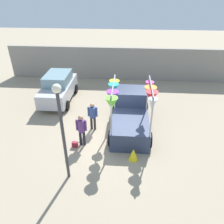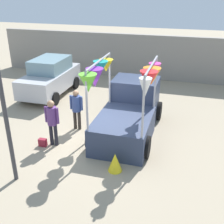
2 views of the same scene
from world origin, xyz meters
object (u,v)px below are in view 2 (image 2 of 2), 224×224
object	(u,v)px
folded_kite_bundle_sunflower	(115,162)
parked_car	(50,77)
vendor_truck	(130,109)
person_vendor	(76,106)
street_lamp	(2,93)
person_customer	(52,119)
handbag	(43,142)

from	to	relation	value
folded_kite_bundle_sunflower	parked_car	bearing A→B (deg)	132.23
vendor_truck	parked_car	distance (m)	5.56
vendor_truck	person_vendor	size ratio (longest dim) A/B	2.54
street_lamp	parked_car	bearing A→B (deg)	108.80
vendor_truck	person_vendor	distance (m)	2.04
person_customer	person_vendor	xyz separation A→B (m)	(0.33, 1.36, -0.05)
handbag	person_customer	bearing A→B (deg)	29.74
street_lamp	folded_kite_bundle_sunflower	bearing A→B (deg)	24.23
person_vendor	handbag	xyz separation A→B (m)	(-0.68, -1.56, -0.84)
folded_kite_bundle_sunflower	person_customer	bearing A→B (deg)	160.62
vendor_truck	handbag	size ratio (longest dim) A/B	14.74
parked_car	person_vendor	distance (m)	4.27
parked_car	street_lamp	distance (m)	7.28
person_customer	person_vendor	distance (m)	1.40
parked_car	folded_kite_bundle_sunflower	distance (m)	7.42
person_vendor	person_customer	bearing A→B (deg)	-103.70
handbag	folded_kite_bundle_sunflower	distance (m)	2.94
handbag	street_lamp	xyz separation A→B (m)	(0.16, -1.89, 2.58)
vendor_truck	handbag	distance (m)	3.43
person_customer	street_lamp	xyz separation A→B (m)	(-0.19, -2.09, 1.68)
person_customer	person_vendor	size ratio (longest dim) A/B	1.05
person_vendor	street_lamp	bearing A→B (deg)	-98.57
parked_car	folded_kite_bundle_sunflower	bearing A→B (deg)	-47.77
person_customer	folded_kite_bundle_sunflower	size ratio (longest dim) A/B	2.84
street_lamp	folded_kite_bundle_sunflower	xyz separation A→B (m)	(2.69, 1.21, -2.42)
person_vendor	folded_kite_bundle_sunflower	size ratio (longest dim) A/B	2.71
handbag	parked_car	bearing A→B (deg)	113.80
parked_car	street_lamp	size ratio (longest dim) A/B	0.95
parked_car	person_customer	size ratio (longest dim) A/B	2.35
vendor_truck	handbag	bearing A→B (deg)	-143.55
parked_car	person_vendor	size ratio (longest dim) A/B	2.46
parked_car	person_vendor	bearing A→B (deg)	-49.15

